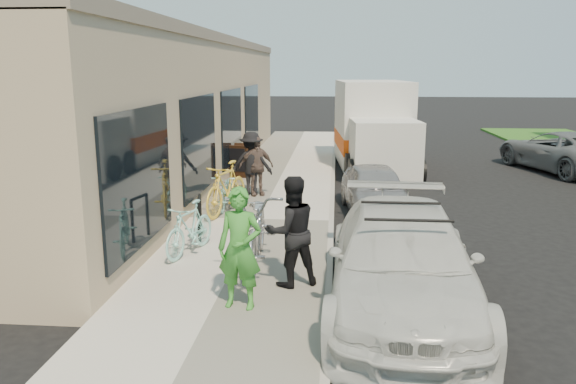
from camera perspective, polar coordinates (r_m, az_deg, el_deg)
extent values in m
plane|color=black|center=(9.14, 7.02, -8.83)|extent=(120.00, 120.00, 0.00)
cube|color=beige|center=(12.07, -3.00, -3.08)|extent=(3.00, 34.00, 0.15)
cube|color=#A19C93|center=(11.96, 4.38, -3.29)|extent=(0.12, 34.00, 0.13)
cube|color=tan|center=(17.27, -11.60, 7.88)|extent=(3.50, 20.00, 4.00)
cube|color=#796C5C|center=(17.24, -11.91, 14.85)|extent=(3.60, 20.00, 0.25)
cube|color=black|center=(9.22, -14.85, 1.38)|extent=(0.06, 3.00, 2.20)
cube|color=black|center=(13.01, -8.96, 4.78)|extent=(0.06, 3.00, 2.20)
cube|color=black|center=(16.89, -5.73, 6.61)|extent=(0.06, 3.00, 2.20)
cube|color=black|center=(20.82, -3.70, 7.74)|extent=(0.06, 3.00, 2.20)
cylinder|color=black|center=(10.32, -9.01, -3.16)|extent=(0.06, 0.06, 0.81)
cylinder|color=black|center=(10.84, -8.90, -2.40)|extent=(0.06, 0.06, 0.81)
cylinder|color=black|center=(10.49, -9.03, -0.64)|extent=(0.16, 0.54, 0.06)
cube|color=black|center=(16.42, -5.05, 3.09)|extent=(0.63, 0.36, 0.98)
cube|color=black|center=(16.75, -4.60, 3.28)|extent=(0.63, 0.36, 0.98)
cube|color=black|center=(16.38, -5.10, 3.24)|extent=(0.50, 0.26, 0.70)
imported|color=silver|center=(7.93, 11.47, -6.94)|extent=(2.21, 4.94, 1.41)
cylinder|color=black|center=(7.22, 12.17, -2.90)|extent=(1.12, 0.04, 0.04)
cylinder|color=black|center=(8.12, 11.37, -1.15)|extent=(1.12, 0.04, 0.04)
imported|color=#939398|center=(13.07, 8.84, 0.24)|extent=(1.69, 3.48, 1.14)
cube|color=silver|center=(16.79, 9.76, 4.09)|extent=(2.07, 2.07, 1.83)
cube|color=black|center=(16.74, 9.80, 5.40)|extent=(1.78, 0.20, 0.87)
cube|color=silver|center=(19.55, 8.47, 7.01)|extent=(2.52, 4.20, 2.79)
cube|color=#DE4B0D|center=(19.62, 8.41, 5.19)|extent=(2.55, 4.22, 0.53)
cylinder|color=black|center=(16.27, 6.61, 2.04)|extent=(0.30, 0.79, 0.77)
cylinder|color=black|center=(16.59, 13.24, 1.99)|extent=(0.30, 0.79, 0.77)
cylinder|color=black|center=(17.31, 6.24, 2.67)|extent=(0.30, 0.79, 0.77)
cylinder|color=black|center=(17.61, 12.49, 2.62)|extent=(0.30, 0.79, 0.77)
cylinder|color=black|center=(20.91, 5.25, 4.38)|extent=(0.30, 0.79, 0.77)
cylinder|color=black|center=(21.16, 10.46, 4.32)|extent=(0.30, 0.79, 0.77)
imported|color=slate|center=(20.45, 25.98, 3.76)|extent=(3.43, 5.15, 1.31)
imported|color=#ACACAF|center=(9.08, -3.10, -3.56)|extent=(1.02, 2.53, 1.30)
imported|color=#388A2E|center=(7.49, -4.92, -5.73)|extent=(0.65, 0.48, 1.65)
imported|color=black|center=(8.22, 0.33, -4.01)|extent=(0.99, 0.91, 1.65)
imported|color=#99E4D7|center=(9.85, -9.97, -3.66)|extent=(0.83, 1.57, 0.91)
imported|color=#99E4D7|center=(12.94, -6.24, 0.08)|extent=(0.54, 1.52, 0.79)
imported|color=gold|center=(12.43, -6.27, 0.39)|extent=(1.02, 1.98, 1.14)
imported|color=black|center=(14.22, -3.72, 2.90)|extent=(1.08, 0.68, 1.60)
imported|color=brown|center=(14.14, -3.25, 2.64)|extent=(0.95, 0.68, 1.50)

